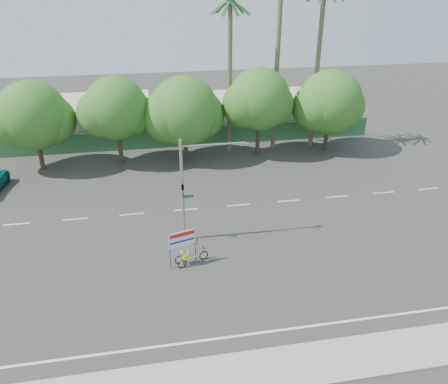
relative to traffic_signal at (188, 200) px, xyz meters
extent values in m
plane|color=#33302D|center=(2.20, -3.98, -2.92)|extent=(120.00, 120.00, 0.00)
cube|color=gray|center=(2.20, -11.48, -2.86)|extent=(50.00, 2.40, 0.12)
cube|color=#336B3D|center=(2.20, 17.52, -1.92)|extent=(38.00, 0.08, 2.00)
cube|color=beige|center=(-7.80, 22.02, -0.92)|extent=(12.00, 8.00, 4.00)
cube|color=beige|center=(10.20, 22.02, -1.12)|extent=(14.00, 8.00, 3.60)
cylinder|color=#473828|center=(-11.80, 14.02, -1.16)|extent=(0.40, 0.40, 3.52)
sphere|color=#2D5C1B|center=(-11.80, 14.02, 2.04)|extent=(6.00, 6.00, 6.00)
sphere|color=#2D5C1B|center=(-10.45, 14.32, 1.48)|extent=(4.32, 4.32, 4.32)
sphere|color=#2D5C1B|center=(-13.15, 13.77, 1.72)|extent=(4.56, 4.56, 4.56)
cylinder|color=#473828|center=(-4.80, 14.02, -1.05)|extent=(0.40, 0.40, 3.74)
sphere|color=#2D5C1B|center=(-4.80, 14.02, 2.35)|extent=(5.60, 5.60, 5.60)
sphere|color=#2D5C1B|center=(-3.54, 14.32, 1.76)|extent=(4.03, 4.03, 4.03)
sphere|color=#2D5C1B|center=(-6.06, 13.77, 2.01)|extent=(4.26, 4.26, 4.26)
cylinder|color=#473828|center=(1.20, 14.02, -1.27)|extent=(0.40, 0.40, 3.30)
sphere|color=#2D5C1B|center=(1.20, 14.02, 1.73)|extent=(6.40, 6.40, 6.40)
sphere|color=#2D5C1B|center=(2.64, 14.32, 1.21)|extent=(4.61, 4.61, 4.61)
sphere|color=#2D5C1B|center=(-0.24, 13.77, 1.43)|extent=(4.86, 4.86, 4.86)
cylinder|color=#473828|center=(8.20, 14.02, -0.98)|extent=(0.40, 0.40, 3.87)
sphere|color=#2D5C1B|center=(8.20, 14.02, 2.54)|extent=(5.80, 5.80, 5.80)
sphere|color=#2D5C1B|center=(9.50, 14.32, 1.92)|extent=(4.18, 4.18, 4.18)
sphere|color=#2D5C1B|center=(6.89, 13.77, 2.19)|extent=(4.41, 4.41, 4.41)
cylinder|color=#473828|center=(15.20, 14.02, -1.20)|extent=(0.40, 0.40, 3.43)
sphere|color=#2D5C1B|center=(15.20, 14.02, 1.92)|extent=(6.20, 6.20, 6.20)
sphere|color=#2D5C1B|center=(16.59, 14.32, 1.37)|extent=(4.46, 4.46, 4.46)
sphere|color=#2D5C1B|center=(13.80, 13.77, 1.61)|extent=(4.71, 4.71, 4.71)
cylinder|color=#70604C|center=(10.20, 15.52, 5.58)|extent=(0.44, 0.44, 17.00)
cylinder|color=#70604C|center=(14.20, 15.52, 4.58)|extent=(0.44, 0.44, 15.00)
cylinder|color=#70604C|center=(5.70, 15.52, 4.08)|extent=(0.44, 0.44, 14.00)
cube|color=#1C4C21|center=(6.64, 15.52, 10.42)|extent=(1.91, 0.28, 1.36)
cube|color=#1C4C21|center=(6.42, 16.12, 10.42)|extent=(1.65, 1.44, 1.36)
cube|color=#1C4C21|center=(5.86, 16.44, 10.42)|extent=(0.61, 1.93, 1.36)
cube|color=#1C4C21|center=(5.23, 16.33, 10.42)|extent=(1.20, 1.80, 1.36)
cube|color=#1C4C21|center=(4.81, 15.84, 10.42)|extent=(1.89, 0.92, 1.36)
cube|color=#1C4C21|center=(4.81, 15.19, 10.42)|extent=(1.89, 0.92, 1.36)
cube|color=#1C4C21|center=(5.23, 14.70, 10.42)|extent=(1.20, 1.80, 1.36)
cube|color=#1C4C21|center=(5.86, 14.59, 10.42)|extent=(0.61, 1.93, 1.36)
cube|color=#1C4C21|center=(6.42, 14.91, 10.42)|extent=(1.65, 1.44, 1.36)
cylinder|color=gray|center=(-0.30, 0.02, -2.87)|extent=(1.10, 1.10, 0.10)
cylinder|color=gray|center=(-0.30, 0.02, 0.58)|extent=(0.18, 0.18, 7.00)
cylinder|color=gray|center=(1.70, 0.02, 3.63)|extent=(4.00, 0.10, 0.10)
cube|color=gray|center=(3.60, 0.02, 3.53)|extent=(0.55, 0.20, 0.12)
imported|color=black|center=(-0.30, -0.20, 0.68)|extent=(0.16, 0.20, 1.00)
cube|color=#14662D|center=(0.05, 0.02, 0.23)|extent=(0.70, 0.04, 0.18)
torus|color=black|center=(0.63, -2.49, -2.65)|extent=(0.60, 0.23, 0.61)
torus|color=black|center=(-0.91, -2.66, -2.67)|extent=(0.56, 0.22, 0.57)
torus|color=black|center=(-0.77, -3.15, -2.67)|extent=(0.56, 0.22, 0.57)
cube|color=yellow|center=(-0.10, -2.69, -2.60)|extent=(1.48, 0.47, 0.05)
cube|color=yellow|center=(-0.84, -2.90, -2.65)|extent=(0.20, 0.53, 0.04)
cube|color=yellow|center=(-0.45, -2.79, -2.47)|extent=(0.54, 0.49, 0.05)
cube|color=yellow|center=(-0.68, -2.86, -2.22)|extent=(0.30, 0.42, 0.49)
cylinder|color=black|center=(0.63, -2.49, -2.29)|extent=(0.03, 0.03, 0.49)
cube|color=black|center=(0.63, -2.49, -2.05)|extent=(0.15, 0.40, 0.04)
imported|color=#CCB284|center=(-0.32, -2.76, -2.13)|extent=(0.32, 0.40, 0.97)
cylinder|color=#162DAA|center=(-1.44, -3.08, -1.71)|extent=(0.06, 0.06, 2.42)
cylinder|color=#162DAA|center=(0.11, -2.63, -1.71)|extent=(0.06, 0.06, 2.42)
cube|color=white|center=(-0.66, -2.86, -1.08)|extent=(1.65, 0.51, 0.99)
cube|color=red|center=(-0.65, -2.89, -0.76)|extent=(1.47, 0.43, 0.23)
cube|color=#162DAA|center=(-0.65, -2.89, -1.21)|extent=(1.47, 0.43, 0.13)
cylinder|color=black|center=(0.24, -2.60, -1.98)|extent=(0.02, 0.02, 1.89)
cube|color=red|center=(-0.06, -2.68, -1.39)|extent=(0.77, 0.24, 0.59)
camera|label=1|loc=(-2.10, -24.71, 12.88)|focal=35.00mm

